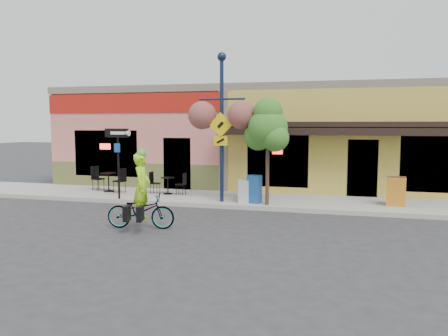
# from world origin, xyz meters

# --- Properties ---
(ground) EXTENTS (90.00, 90.00, 0.00)m
(ground) POSITION_xyz_m (0.00, 0.00, 0.00)
(ground) COLOR #2D2D30
(ground) RESTS_ON ground
(sidewalk) EXTENTS (24.00, 3.00, 0.15)m
(sidewalk) POSITION_xyz_m (0.00, 2.00, 0.07)
(sidewalk) COLOR #9E9B93
(sidewalk) RESTS_ON ground
(curb) EXTENTS (24.00, 0.12, 0.15)m
(curb) POSITION_xyz_m (0.00, 0.55, 0.07)
(curb) COLOR #A8A59E
(curb) RESTS_ON ground
(building) EXTENTS (18.20, 8.20, 4.50)m
(building) POSITION_xyz_m (0.00, 7.50, 2.25)
(building) COLOR #CE7066
(building) RESTS_ON ground
(bicycle) EXTENTS (1.95, 0.93, 0.99)m
(bicycle) POSITION_xyz_m (-1.75, -2.75, 0.49)
(bicycle) COLOR maroon
(bicycle) RESTS_ON ground
(cyclist_rider) EXTENTS (0.54, 0.73, 1.84)m
(cyclist_rider) POSITION_xyz_m (-1.70, -2.75, 0.92)
(cyclist_rider) COLOR #9DED18
(cyclist_rider) RESTS_ON ground
(lamp_post) EXTENTS (1.67, 0.71, 5.18)m
(lamp_post) POSITION_xyz_m (-0.44, 1.05, 2.74)
(lamp_post) COLOR #13203C
(lamp_post) RESTS_ON sidewalk
(one_way_sign) EXTENTS (1.00, 0.30, 2.56)m
(one_way_sign) POSITION_xyz_m (-4.22, 0.65, 1.43)
(one_way_sign) COLOR black
(one_way_sign) RESTS_ON sidewalk
(cafe_set_left) EXTENTS (1.85, 1.33, 1.00)m
(cafe_set_left) POSITION_xyz_m (-5.46, 2.09, 0.65)
(cafe_set_left) COLOR black
(cafe_set_left) RESTS_ON sidewalk
(cafe_set_right) EXTENTS (1.46, 0.76, 0.86)m
(cafe_set_right) POSITION_xyz_m (-2.89, 2.09, 0.58)
(cafe_set_right) COLOR black
(cafe_set_right) RESTS_ON sidewalk
(newspaper_box_blue) EXTENTS (0.50, 0.46, 0.96)m
(newspaper_box_blue) POSITION_xyz_m (0.72, 1.08, 0.63)
(newspaper_box_blue) COLOR #184B94
(newspaper_box_blue) RESTS_ON sidewalk
(newspaper_box_grey) EXTENTS (0.46, 0.43, 0.79)m
(newspaper_box_grey) POSITION_xyz_m (0.33, 1.02, 0.55)
(newspaper_box_grey) COLOR #B1B1B1
(newspaper_box_grey) RESTS_ON sidewalk
(street_tree) EXTENTS (1.79, 1.79, 3.65)m
(street_tree) POSITION_xyz_m (1.21, 0.85, 1.98)
(street_tree) COLOR #3D7A26
(street_tree) RESTS_ON sidewalk
(sandwich_board) EXTENTS (0.64, 0.50, 1.00)m
(sandwich_board) POSITION_xyz_m (5.37, 1.46, 0.65)
(sandwich_board) COLOR orange
(sandwich_board) RESTS_ON sidewalk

